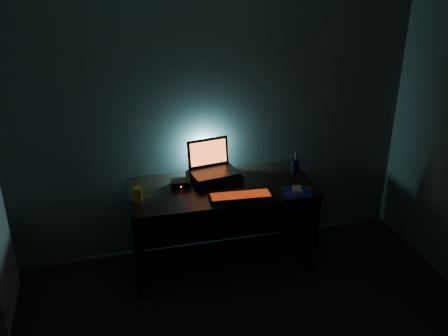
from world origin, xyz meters
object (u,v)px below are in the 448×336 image
(keyboard, at_px, (241,196))
(pen_cup, at_px, (295,166))
(juice_glass, at_px, (138,194))
(mouse, at_px, (297,190))
(router, at_px, (181,183))
(laptop, at_px, (212,164))

(keyboard, bearing_deg, pen_cup, 34.77)
(keyboard, distance_m, juice_glass, 0.79)
(mouse, bearing_deg, pen_cup, 82.48)
(mouse, distance_m, juice_glass, 1.25)
(keyboard, height_order, router, router)
(keyboard, distance_m, mouse, 0.46)
(router, bearing_deg, mouse, -15.35)
(mouse, distance_m, router, 0.94)
(juice_glass, distance_m, router, 0.40)
(juice_glass, height_order, router, juice_glass)
(keyboard, xyz_separation_m, router, (-0.42, 0.31, 0.01))
(router, bearing_deg, juice_glass, -148.62)
(mouse, height_order, pen_cup, pen_cup)
(mouse, relative_size, juice_glass, 0.96)
(laptop, bearing_deg, keyboard, -81.49)
(laptop, xyz_separation_m, keyboard, (0.14, -0.41, -0.11))
(pen_cup, relative_size, router, 0.61)
(pen_cup, relative_size, juice_glass, 0.89)
(laptop, xyz_separation_m, pen_cup, (0.72, -0.06, -0.07))
(mouse, bearing_deg, juice_glass, -176.15)
(keyboard, xyz_separation_m, mouse, (0.46, -0.02, 0.01))
(juice_glass, bearing_deg, router, 26.14)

